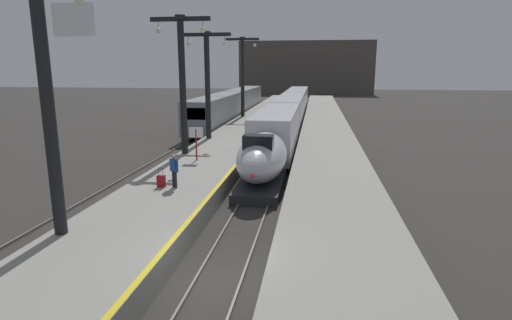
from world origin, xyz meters
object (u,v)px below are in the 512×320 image
regional_train_adjacent (232,104)px  station_column_near (46,79)px  station_column_far (207,75)px  rolling_suitcase (161,181)px  passenger_near_edge (174,168)px  highspeed_train_main (289,112)px  station_column_mid (182,72)px  departure_info_board (196,137)px  station_column_distant (243,69)px

regional_train_adjacent → station_column_near: size_ratio=4.15×
station_column_far → rolling_suitcase: (1.40, -14.73, -4.94)m
station_column_far → passenger_near_edge: size_ratio=5.12×
highspeed_train_main → station_column_mid: station_column_mid is taller
passenger_near_edge → highspeed_train_main: bearing=82.4°
station_column_near → rolling_suitcase: station_column_near is taller
station_column_mid → departure_info_board: bearing=-54.6°
regional_train_adjacent → station_column_distant: size_ratio=3.90×
station_column_near → rolling_suitcase: (1.34, 6.16, -5.12)m
station_column_near → station_column_mid: (-0.06, 14.38, 0.08)m
highspeed_train_main → station_column_near: size_ratio=6.53×
departure_info_board → station_column_near: bearing=-96.2°
passenger_near_edge → station_column_distant: bearing=93.8°
station_column_far → station_column_distant: (-0.00, 16.61, 0.39)m
regional_train_adjacent → departure_info_board: regional_train_adjacent is taller
station_column_near → station_column_far: 20.89m
station_column_distant → passenger_near_edge: station_column_distant is taller
highspeed_train_main → departure_info_board: (-4.49, -22.31, 0.61)m
highspeed_train_main → station_column_mid: 21.66m
departure_info_board → rolling_suitcase: bearing=-90.1°
departure_info_board → station_column_distant: bearing=93.2°
regional_train_adjacent → station_column_far: (2.20, -21.13, 4.17)m
highspeed_train_main → regional_train_adjacent: bearing=137.9°
regional_train_adjacent → station_column_far: station_column_far is taller
regional_train_adjacent → departure_info_board: bearing=-83.1°
regional_train_adjacent → station_column_distant: bearing=-64.1°
station_column_distant → passenger_near_edge: size_ratio=5.56×
regional_train_adjacent → station_column_distant: (2.20, -4.53, 4.56)m
regional_train_adjacent → station_column_mid: size_ratio=4.01×
rolling_suitcase → regional_train_adjacent: bearing=95.7°
station_column_distant → departure_info_board: station_column_distant is taller
station_column_near → departure_info_board: size_ratio=4.16×
station_column_near → station_column_far: station_column_near is taller
regional_train_adjacent → station_column_mid: bearing=-85.5°
rolling_suitcase → departure_info_board: bearing=89.9°
passenger_near_edge → station_column_near: bearing=-108.4°
station_column_near → passenger_near_edge: 7.85m
station_column_far → station_column_distant: size_ratio=0.92×
highspeed_train_main → departure_info_board: bearing=-101.4°
station_column_mid → rolling_suitcase: (1.40, -8.22, -5.19)m
regional_train_adjacent → station_column_far: bearing=-84.1°
station_column_far → station_column_distant: bearing=90.0°
regional_train_adjacent → station_column_mid: station_column_mid is taller
station_column_far → departure_info_board: 9.39m
regional_train_adjacent → departure_info_board: 29.85m
station_column_far → station_column_distant: 16.61m
passenger_near_edge → departure_info_board: departure_info_board is taller
station_column_near → station_column_far: (-0.06, 20.89, -0.18)m
passenger_near_edge → rolling_suitcase: (-0.70, 0.02, -0.69)m
station_column_mid → rolling_suitcase: bearing=-80.3°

